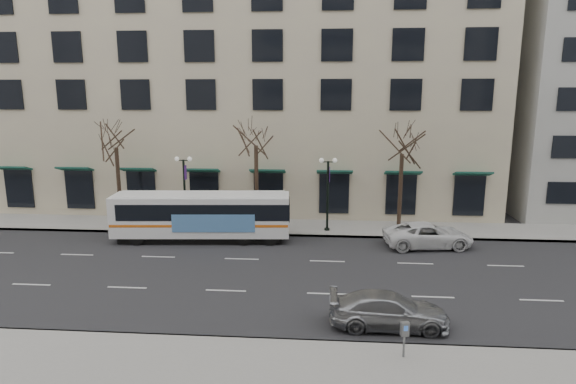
# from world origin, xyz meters

# --- Properties ---
(ground) EXTENTS (160.00, 160.00, 0.00)m
(ground) POSITION_xyz_m (0.00, 0.00, 0.00)
(ground) COLOR black
(ground) RESTS_ON ground
(sidewalk_far) EXTENTS (80.00, 4.00, 0.15)m
(sidewalk_far) POSITION_xyz_m (5.00, 9.00, 0.07)
(sidewalk_far) COLOR gray
(sidewalk_far) RESTS_ON ground
(building_hotel) EXTENTS (40.00, 20.00, 24.00)m
(building_hotel) POSITION_xyz_m (-2.00, 21.00, 12.00)
(building_hotel) COLOR #C5B996
(building_hotel) RESTS_ON ground
(tree_far_left) EXTENTS (3.60, 3.60, 8.34)m
(tree_far_left) POSITION_xyz_m (-10.00, 8.80, 6.70)
(tree_far_left) COLOR black
(tree_far_left) RESTS_ON ground
(tree_far_mid) EXTENTS (3.60, 3.60, 8.55)m
(tree_far_mid) POSITION_xyz_m (0.00, 8.80, 6.91)
(tree_far_mid) COLOR black
(tree_far_mid) RESTS_ON ground
(tree_far_right) EXTENTS (3.60, 3.60, 8.06)m
(tree_far_right) POSITION_xyz_m (10.00, 8.80, 6.42)
(tree_far_right) COLOR black
(tree_far_right) RESTS_ON ground
(lamp_post_left) EXTENTS (1.22, 0.45, 5.21)m
(lamp_post_left) POSITION_xyz_m (-4.99, 8.20, 2.94)
(lamp_post_left) COLOR black
(lamp_post_left) RESTS_ON ground
(lamp_post_right) EXTENTS (1.22, 0.45, 5.21)m
(lamp_post_right) POSITION_xyz_m (5.01, 8.20, 2.94)
(lamp_post_right) COLOR black
(lamp_post_right) RESTS_ON ground
(city_bus) EXTENTS (11.64, 3.35, 3.11)m
(city_bus) POSITION_xyz_m (-3.14, 5.80, 1.70)
(city_bus) COLOR white
(city_bus) RESTS_ON ground
(silver_car) EXTENTS (4.93, 2.01, 1.43)m
(silver_car) POSITION_xyz_m (7.50, -5.40, 0.71)
(silver_car) COLOR #A0A2A7
(silver_car) RESTS_ON ground
(white_pickup) EXTENTS (5.77, 3.20, 1.53)m
(white_pickup) POSITION_xyz_m (11.32, 5.47, 0.76)
(white_pickup) COLOR white
(white_pickup) RESTS_ON ground
(pay_station) EXTENTS (0.32, 0.24, 1.35)m
(pay_station) POSITION_xyz_m (7.71, -8.02, 1.13)
(pay_station) COLOR slate
(pay_station) RESTS_ON sidewalk_near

